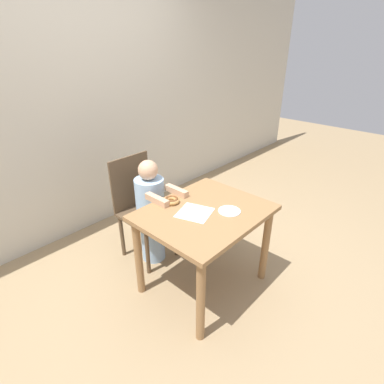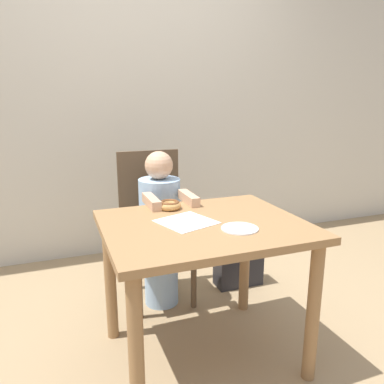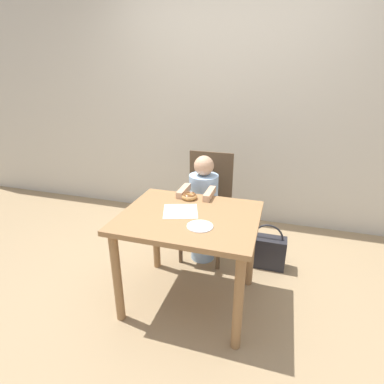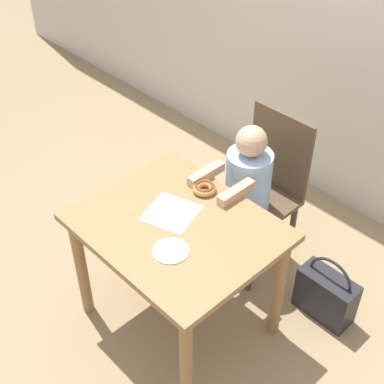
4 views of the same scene
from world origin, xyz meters
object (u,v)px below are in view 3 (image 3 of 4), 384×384
object	(u,v)px
chair	(207,205)
child_figure	(203,210)
donut	(189,196)
handbag	(267,251)

from	to	relation	value
chair	child_figure	distance (m)	0.13
chair	child_figure	world-z (taller)	child_figure
donut	chair	bearing A→B (deg)	85.84
chair	donut	xyz separation A→B (m)	(-0.03, -0.43, 0.25)
chair	donut	world-z (taller)	chair
child_figure	donut	distance (m)	0.39
chair	donut	bearing A→B (deg)	-94.16
chair	handbag	world-z (taller)	chair
chair	handbag	bearing A→B (deg)	-8.45
handbag	donut	bearing A→B (deg)	-150.07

